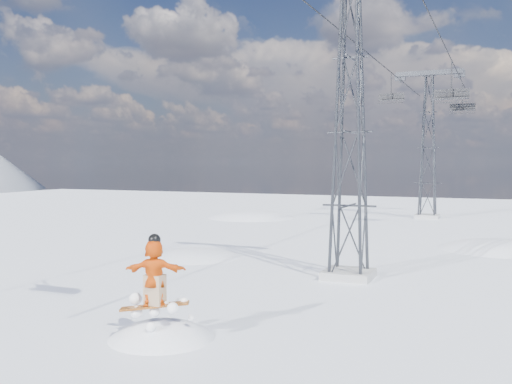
{
  "coord_description": "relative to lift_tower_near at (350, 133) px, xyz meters",
  "views": [
    {
      "loc": [
        6.0,
        -12.96,
        4.38
      ],
      "look_at": [
        -1.38,
        4.21,
        3.4
      ],
      "focal_mm": 40.0,
      "sensor_mm": 36.0,
      "label": 1
    }
  ],
  "objects": [
    {
      "name": "haul_cables",
      "position": [
        0.0,
        11.5,
        5.38
      ],
      "size": [
        4.46,
        51.0,
        0.06
      ],
      "color": "black",
      "rests_on": "ground"
    },
    {
      "name": "lift_tower_far",
      "position": [
        0.0,
        25.0,
        0.0
      ],
      "size": [
        5.2,
        1.8,
        11.43
      ],
      "color": "#999999",
      "rests_on": "ground"
    },
    {
      "name": "lift_tower_near",
      "position": [
        0.0,
        0.0,
        0.0
      ],
      "size": [
        5.2,
        1.8,
        11.43
      ],
      "color": "#999999",
      "rests_on": "ground"
    },
    {
      "name": "lift_chair_extra",
      "position": [
        2.2,
        29.05,
        3.38
      ],
      "size": [
        2.01,
        0.58,
        2.5
      ],
      "color": "black",
      "rests_on": "ground"
    },
    {
      "name": "lift_chair_mid",
      "position": [
        2.2,
        17.74,
        3.22
      ],
      "size": [
        2.18,
        0.63,
        2.7
      ],
      "color": "black",
      "rests_on": "ground"
    },
    {
      "name": "snow_terrain",
      "position": [
        -5.57,
        13.24,
        -15.06
      ],
      "size": [
        39.0,
        37.0,
        22.0
      ],
      "color": "white",
      "rests_on": "ground"
    },
    {
      "name": "lift_chair_far",
      "position": [
        -2.2,
        21.1,
        3.59
      ],
      "size": [
        1.8,
        0.52,
        2.24
      ],
      "color": "black",
      "rests_on": "ground"
    },
    {
      "name": "ground",
      "position": [
        -0.8,
        -8.0,
        -5.47
      ],
      "size": [
        120.0,
        120.0,
        0.0
      ],
      "primitive_type": "plane",
      "color": "white",
      "rests_on": "ground"
    }
  ]
}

